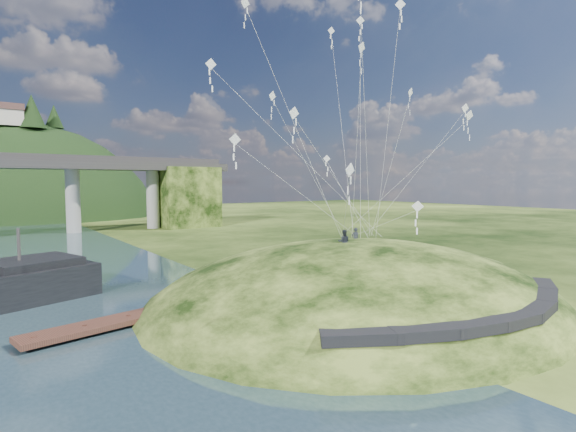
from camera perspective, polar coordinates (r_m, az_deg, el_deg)
ground at (r=31.12m, az=0.44°, el=-13.99°), size 320.00×320.00×0.00m
grass_hill at (r=37.97m, az=8.68°, el=-13.01°), size 36.00×32.00×13.00m
footpath at (r=29.59m, az=24.34°, el=-11.14°), size 22.29×5.84×0.83m
wooden_dock at (r=33.46m, az=-19.58°, el=-12.15°), size 14.03×4.69×0.99m
kite_flyers at (r=37.20m, az=7.56°, el=-1.66°), size 3.80×2.50×2.05m
kite_swarm at (r=35.14m, az=6.37°, el=15.55°), size 18.78×17.53×19.45m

